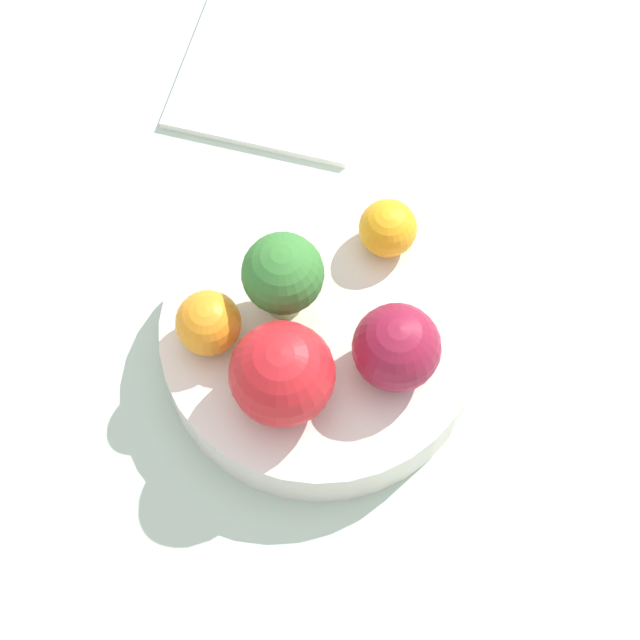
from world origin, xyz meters
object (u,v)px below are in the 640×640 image
at_px(broccoli, 287,271).
at_px(orange_back, 208,323).
at_px(apple_red, 397,348).
at_px(apple_green, 282,374).
at_px(orange_front, 390,229).
at_px(napkin, 281,61).
at_px(bowl, 320,340).

height_order(broccoli, orange_back, broccoli).
xyz_separation_m(apple_red, apple_green, (-0.04, -0.05, 0.00)).
bearing_deg(apple_red, orange_back, -154.20).
xyz_separation_m(apple_red, orange_back, (-0.10, -0.05, -0.01)).
relative_size(broccoli, apple_green, 1.07).
relative_size(broccoli, orange_front, 1.79).
xyz_separation_m(apple_green, orange_back, (-0.06, 0.00, -0.01)).
xyz_separation_m(apple_red, napkin, (-0.20, 0.16, -0.06)).
relative_size(bowl, orange_front, 5.41).
xyz_separation_m(apple_green, orange_front, (-0.01, 0.12, -0.01)).
xyz_separation_m(apple_green, napkin, (-0.16, 0.22, -0.07)).
relative_size(broccoli, napkin, 0.34).
xyz_separation_m(orange_front, orange_back, (-0.05, -0.11, 0.00)).
distance_m(bowl, orange_back, 0.08).
distance_m(broccoli, orange_front, 0.08).
bearing_deg(napkin, bowl, -47.53).
height_order(broccoli, apple_red, broccoli).
height_order(apple_red, orange_front, apple_red).
bearing_deg(bowl, apple_red, 5.80).
bearing_deg(bowl, broccoli, 171.99).
distance_m(apple_red, apple_green, 0.07).
bearing_deg(apple_red, apple_green, -128.98).
height_order(broccoli, orange_front, broccoli).
bearing_deg(apple_red, bowl, -174.20).
distance_m(apple_green, orange_front, 0.12).
bearing_deg(orange_front, napkin, 147.86).
distance_m(broccoli, napkin, 0.22).
height_order(bowl, broccoli, broccoli).
xyz_separation_m(bowl, apple_green, (0.01, -0.05, 0.05)).
bearing_deg(orange_front, apple_green, -87.03).
distance_m(apple_red, napkin, 0.27).
bearing_deg(broccoli, bowl, -8.01).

